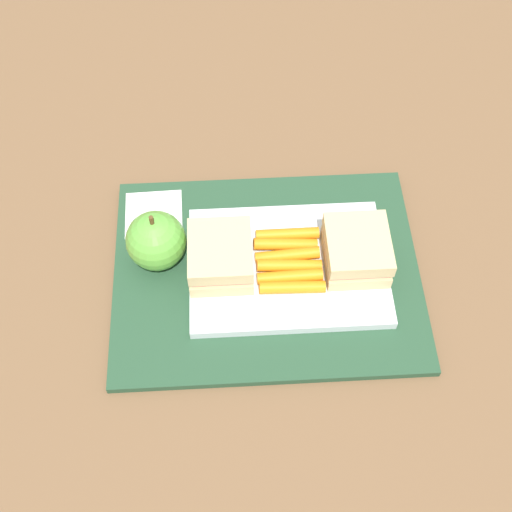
{
  "coord_description": "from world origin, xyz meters",
  "views": [
    {
      "loc": [
        0.04,
        0.42,
        0.7
      ],
      "look_at": [
        0.01,
        0.0,
        0.04
      ],
      "focal_mm": 47.92,
      "sensor_mm": 36.0,
      "label": 1
    }
  ],
  "objects_px": {
    "food_tray": "(288,267)",
    "sandwich_half_right": "(220,257)",
    "apple": "(156,241)",
    "paper_napkin": "(154,214)",
    "sandwich_half_left": "(357,250)",
    "carrot_sticks_bundle": "(289,260)"
  },
  "relations": [
    {
      "from": "food_tray",
      "to": "sandwich_half_right",
      "type": "relative_size",
      "value": 2.88
    },
    {
      "from": "apple",
      "to": "paper_napkin",
      "type": "bearing_deg",
      "value": -82.38
    },
    {
      "from": "sandwich_half_left",
      "to": "sandwich_half_right",
      "type": "xyz_separation_m",
      "value": [
        0.16,
        0.0,
        0.0
      ]
    },
    {
      "from": "sandwich_half_right",
      "to": "carrot_sticks_bundle",
      "type": "bearing_deg",
      "value": -179.6
    },
    {
      "from": "apple",
      "to": "sandwich_half_right",
      "type": "bearing_deg",
      "value": 161.09
    },
    {
      "from": "apple",
      "to": "carrot_sticks_bundle",
      "type": "bearing_deg",
      "value": 170.79
    },
    {
      "from": "sandwich_half_left",
      "to": "sandwich_half_right",
      "type": "height_order",
      "value": "same"
    },
    {
      "from": "sandwich_half_left",
      "to": "sandwich_half_right",
      "type": "distance_m",
      "value": 0.16
    },
    {
      "from": "sandwich_half_left",
      "to": "carrot_sticks_bundle",
      "type": "height_order",
      "value": "sandwich_half_left"
    },
    {
      "from": "sandwich_half_right",
      "to": "paper_napkin",
      "type": "distance_m",
      "value": 0.12
    },
    {
      "from": "carrot_sticks_bundle",
      "to": "paper_napkin",
      "type": "height_order",
      "value": "carrot_sticks_bundle"
    },
    {
      "from": "food_tray",
      "to": "sandwich_half_right",
      "type": "height_order",
      "value": "sandwich_half_right"
    },
    {
      "from": "sandwich_half_right",
      "to": "apple",
      "type": "distance_m",
      "value": 0.08
    },
    {
      "from": "sandwich_half_left",
      "to": "apple",
      "type": "relative_size",
      "value": 0.99
    },
    {
      "from": "food_tray",
      "to": "sandwich_half_left",
      "type": "xyz_separation_m",
      "value": [
        -0.08,
        0.0,
        0.03
      ]
    },
    {
      "from": "carrot_sticks_bundle",
      "to": "sandwich_half_right",
      "type": "bearing_deg",
      "value": 0.4
    },
    {
      "from": "paper_napkin",
      "to": "carrot_sticks_bundle",
      "type": "bearing_deg",
      "value": 151.34
    },
    {
      "from": "food_tray",
      "to": "sandwich_half_left",
      "type": "relative_size",
      "value": 2.88
    },
    {
      "from": "food_tray",
      "to": "paper_napkin",
      "type": "xyz_separation_m",
      "value": [
        0.16,
        -0.09,
        -0.0
      ]
    },
    {
      "from": "sandwich_half_left",
      "to": "sandwich_half_right",
      "type": "relative_size",
      "value": 1.0
    },
    {
      "from": "food_tray",
      "to": "paper_napkin",
      "type": "height_order",
      "value": "food_tray"
    },
    {
      "from": "food_tray",
      "to": "sandwich_half_right",
      "type": "bearing_deg",
      "value": 0.0
    }
  ]
}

